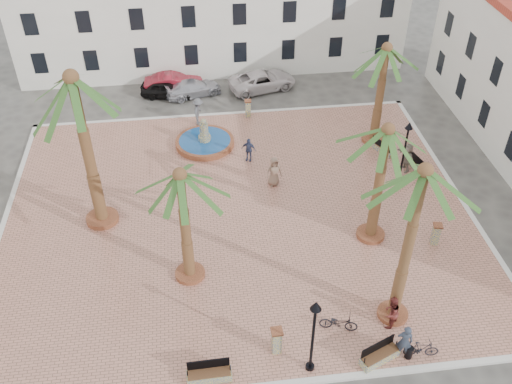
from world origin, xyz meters
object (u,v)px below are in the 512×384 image
at_px(car_white, 262,81).
at_px(palm_sw, 181,189).
at_px(palm_e, 386,144).
at_px(bicycle_a, 339,322).
at_px(cyclist_b, 391,313).
at_px(lamppost_s, 314,325).
at_px(bollard_n, 248,108).
at_px(car_black, 167,89).
at_px(pedestrian_north, 198,112).
at_px(bench_se, 379,356).
at_px(bench_e, 420,167).
at_px(car_silver, 193,88).
at_px(palm_nw, 75,96).
at_px(bollard_se, 277,340).
at_px(palm_ne, 385,60).
at_px(pedestrian_fountain_b, 249,149).
at_px(lamppost_e, 406,142).
at_px(fountain, 205,141).
at_px(bicycle_b, 421,349).
at_px(palm_s, 421,188).
at_px(cyclist_a, 405,341).
at_px(bollard_e, 436,234).
at_px(pedestrian_fountain_a, 274,172).
at_px(pedestrian_east, 407,157).
at_px(bench_s, 209,375).
at_px(litter_bin, 409,352).
at_px(car_red, 174,83).
at_px(bench_ne, 383,148).

bearing_deg(car_white, palm_sw, 146.66).
height_order(palm_e, bicycle_a, palm_e).
bearing_deg(cyclist_b, lamppost_s, -17.56).
distance_m(bollard_n, car_black, 6.82).
bearing_deg(pedestrian_north, bench_se, -149.29).
xyz_separation_m(palm_sw, bicycle_a, (6.54, -4.18, -5.05)).
xyz_separation_m(bench_e, bollard_n, (-9.80, 7.75, 0.37)).
distance_m(car_silver, car_white, 5.31).
distance_m(palm_nw, bench_se, 18.19).
bearing_deg(car_black, bollard_se, -156.60).
bearing_deg(palm_ne, bollard_n, 152.64).
distance_m(palm_e, pedestrian_fountain_b, 10.96).
bearing_deg(bench_se, bollard_n, 76.28).
distance_m(bollard_se, bollard_n, 19.79).
distance_m(lamppost_e, car_black, 18.76).
height_order(fountain, pedestrian_north, fountain).
xyz_separation_m(bench_se, bicycle_b, (1.82, -0.02, 0.19)).
relative_size(palm_s, pedestrian_fountain_b, 5.47).
height_order(palm_ne, car_black, palm_ne).
xyz_separation_m(palm_ne, cyclist_a, (-3.60, -16.55, -4.84)).
height_order(bollard_n, bollard_e, bollard_e).
xyz_separation_m(pedestrian_fountain_a, car_silver, (-4.34, 11.77, -0.49)).
xyz_separation_m(fountain, cyclist_a, (7.56, -17.41, 0.66)).
height_order(bench_se, bollard_se, bollard_se).
bearing_deg(palm_ne, fountain, 175.57).
relative_size(bicycle_a, car_white, 0.34).
bearing_deg(pedestrian_fountain_a, car_silver, 102.27).
height_order(bollard_se, bollard_e, bollard_se).
bearing_deg(pedestrian_east, pedestrian_fountain_b, -111.14).
bearing_deg(pedestrian_north, car_silver, 15.01).
bearing_deg(cyclist_b, bollard_n, -118.58).
distance_m(palm_sw, pedestrian_east, 16.01).
height_order(bench_s, pedestrian_fountain_b, pedestrian_fountain_b).
relative_size(litter_bin, car_red, 0.14).
height_order(car_black, car_red, car_red).
bearing_deg(bollard_n, fountain, -134.99).
height_order(lamppost_e, cyclist_b, lamppost_e).
bearing_deg(car_black, palm_ne, -107.92).
distance_m(lamppost_s, pedestrian_fountain_b, 15.67).
relative_size(bench_e, bollard_n, 1.61).
relative_size(palm_sw, car_white, 1.29).
height_order(lamppost_s, bicycle_b, lamppost_s).
bearing_deg(lamppost_e, palm_sw, -154.52).
distance_m(palm_ne, litter_bin, 17.88).
bearing_deg(lamppost_s, bench_ne, 62.76).
xyz_separation_m(bench_se, car_white, (-1.69, 24.90, 0.29)).
distance_m(bollard_se, car_red, 24.56).
bearing_deg(cyclist_b, lamppost_e, -151.80).
relative_size(palm_ne, lamppost_s, 1.62).
xyz_separation_m(bench_e, bicycle_a, (-7.89, -11.20, 0.16)).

